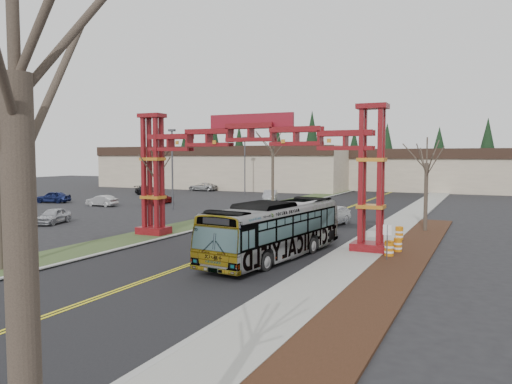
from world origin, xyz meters
The scene contains 33 objects.
ground centered at (0.00, 0.00, 0.00)m, with size 200.00×200.00×0.00m, color black.
road centered at (0.00, 25.00, 0.01)m, with size 12.00×110.00×0.02m, color black.
lane_line_left centered at (-0.12, 25.00, 0.03)m, with size 0.12×100.00×0.01m, color yellow.
lane_line_right centered at (0.12, 25.00, 0.03)m, with size 0.12×100.00×0.01m, color yellow.
curb_right centered at (6.15, 25.00, 0.07)m, with size 0.30×110.00×0.15m, color #9E9E99.
sidewalk_right centered at (7.60, 25.00, 0.08)m, with size 2.60×110.00×0.14m, color gray.
landscape_strip centered at (10.20, 10.00, 0.06)m, with size 2.60×50.00×0.12m, color black.
grass_median centered at (-8.00, 25.00, 0.04)m, with size 4.00×110.00×0.08m, color #384C26.
curb_left centered at (-6.15, 25.00, 0.07)m, with size 0.30×110.00×0.15m, color #9E9E99.
gateway_arch centered at (0.00, 18.00, 5.98)m, with size 18.20×1.60×8.90m.
retail_building_west centered at (-30.00, 71.96, 3.76)m, with size 46.00×22.30×7.50m.
retail_building_east centered at (10.00, 79.95, 3.51)m, with size 38.00×20.30×7.00m.
conifer_treeline centered at (0.25, 92.00, 6.49)m, with size 116.10×5.60×13.00m.
transit_bus centered at (3.45, 14.00, 1.63)m, with size 2.74×11.72×3.27m, color #ABADB3.
silver_sedan centered at (2.46, 28.13, 0.81)m, with size 1.71×4.92×1.62m, color #A5A8AD.
parked_car_near_a centered at (-19.51, 19.24, 0.68)m, with size 1.60×3.97×1.35m, color #ACAEB4.
parked_car_near_b centered at (-26.36, 32.66, 0.64)m, with size 1.35×3.86×1.27m, color silver.
parked_car_mid_a centered at (-21.97, 37.53, 0.72)m, with size 2.01×4.95×1.44m, color maroon.
parked_car_mid_b centered at (-34.86, 33.36, 0.73)m, with size 1.72×4.27×1.45m, color #161F50.
parked_car_far_a centered at (-11.00, 46.34, 0.74)m, with size 1.56×4.47×1.47m, color #A2A3A9.
parked_car_far_b centered at (-29.23, 59.73, 0.68)m, with size 2.25×4.87×1.35m, color silver.
parked_car_far_c centered at (-31.93, 48.71, 0.67)m, with size 1.88×4.62×1.34m, color black.
bare_tree_median_mid centered at (-8.00, 18.33, 5.06)m, with size 2.99×2.99×7.07m.
bare_tree_median_far centered at (-8.00, 40.21, 6.55)m, with size 3.24×3.24×8.74m.
bare_tree_right_near centered at (10.00, -8.20, 6.61)m, with size 3.42×3.42×8.92m.
bare_tree_right_far centered at (10.00, 28.04, 5.26)m, with size 2.97×2.97×7.25m.
light_pole_near centered at (-16.49, 32.70, 5.02)m, with size 0.75×0.38×8.68m.
light_pole_mid centered at (-27.17, 44.91, 5.59)m, with size 0.84×0.42×9.66m.
light_pole_far centered at (-19.31, 55.77, 5.04)m, with size 0.76×0.38×8.71m.
street_sign centered at (9.40, 15.75, 1.48)m, with size 0.47×0.06×2.06m.
barrel_south centered at (9.30, 16.94, 0.49)m, with size 0.53×0.53×0.98m.
barrel_mid centered at (9.53, 18.48, 0.46)m, with size 0.50×0.50×0.93m.
barrel_north centered at (8.91, 22.85, 0.51)m, with size 0.55×0.55×1.01m.
Camera 1 is at (14.44, -11.82, 5.82)m, focal length 35.00 mm.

